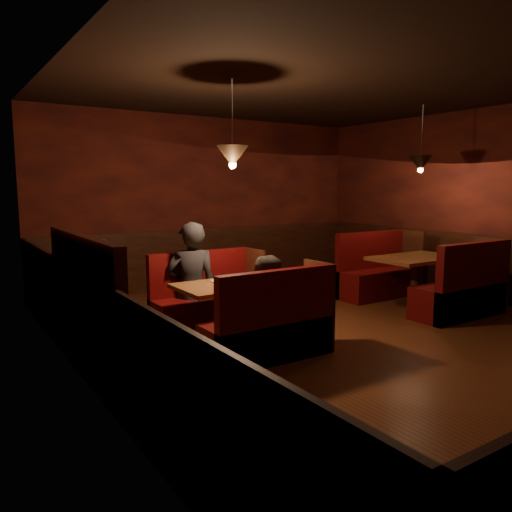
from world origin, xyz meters
TOP-DOWN VIEW (x-y plane):
  - room at (-0.28, 0.05)m, footprint 6.02×7.02m
  - main_table at (-1.28, 0.45)m, footprint 1.25×0.76m
  - main_bench_far at (-1.27, 1.16)m, footprint 1.37×0.49m
  - main_bench_near at (-1.27, -0.26)m, footprint 1.37×0.49m
  - second_table at (1.78, 0.46)m, footprint 1.29×0.82m
  - second_bench_far at (1.81, 1.23)m, footprint 1.42×0.53m
  - second_bench_near at (1.81, -0.31)m, footprint 1.42×0.53m
  - diner_a at (-1.48, 1.12)m, footprint 0.70×0.57m
  - diner_b at (-1.21, -0.14)m, footprint 0.83×0.75m

SIDE VIEW (x-z plane):
  - main_bench_far at x=-1.27m, z-range -0.17..0.77m
  - main_bench_near at x=-1.27m, z-range -0.17..0.77m
  - second_bench_far at x=1.81m, z-range -0.18..0.83m
  - second_bench_near at x=1.81m, z-range -0.18..0.83m
  - main_table at x=-1.28m, z-range 0.08..0.95m
  - second_table at x=1.78m, z-range 0.18..0.90m
  - diner_b at x=-1.21m, z-range 0.00..1.39m
  - diner_a at x=-1.48m, z-range 0.00..1.67m
  - room at x=-0.28m, z-range -0.41..2.51m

